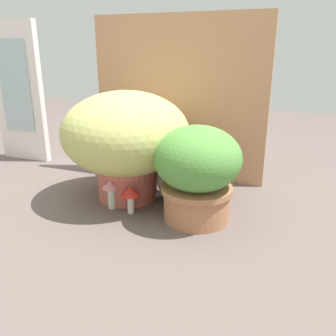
{
  "coord_description": "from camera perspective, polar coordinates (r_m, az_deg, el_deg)",
  "views": [
    {
      "loc": [
        0.66,
        -1.26,
        0.68
      ],
      "look_at": [
        0.14,
        0.12,
        0.18
      ],
      "focal_mm": 37.11,
      "sensor_mm": 36.0,
      "label": 1
    }
  ],
  "objects": [
    {
      "name": "ground_plane",
      "position": [
        1.58,
        -6.33,
        -6.9
      ],
      "size": [
        6.0,
        6.0,
        0.0
      ],
      "primitive_type": "plane",
      "color": "#60534E"
    },
    {
      "name": "cardboard_backdrop",
      "position": [
        1.89,
        1.64,
        11.14
      ],
      "size": [
        0.95,
        0.03,
        0.86
      ],
      "primitive_type": "cube",
      "color": "tan",
      "rests_on": "ground"
    },
    {
      "name": "window_panel_white",
      "position": [
        2.4,
        -23.33,
        11.34
      ],
      "size": [
        0.35,
        0.05,
        0.85
      ],
      "color": "white",
      "rests_on": "ground"
    },
    {
      "name": "mushroom_ornament_red",
      "position": [
        1.52,
        -6.19,
        -4.23
      ],
      "size": [
        0.09,
        0.09,
        0.12
      ],
      "color": "#ECE1C7",
      "rests_on": "ground"
    },
    {
      "name": "cat",
      "position": [
        1.62,
        3.26,
        -1.38
      ],
      "size": [
        0.38,
        0.28,
        0.32
      ],
      "color": "gray",
      "rests_on": "ground"
    },
    {
      "name": "leafy_planter",
      "position": [
        1.41,
        4.83,
        -0.43
      ],
      "size": [
        0.36,
        0.36,
        0.4
      ],
      "color": "#AD6E4A",
      "rests_on": "ground"
    },
    {
      "name": "mushroom_ornament_pink",
      "position": [
        1.57,
        -9.33,
        -3.25
      ],
      "size": [
        0.08,
        0.08,
        0.14
      ],
      "color": "silver",
      "rests_on": "ground"
    },
    {
      "name": "grass_planter",
      "position": [
        1.62,
        -6.92,
        4.97
      ],
      "size": [
        0.59,
        0.59,
        0.51
      ],
      "color": "#BD5A4E",
      "rests_on": "ground"
    }
  ]
}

